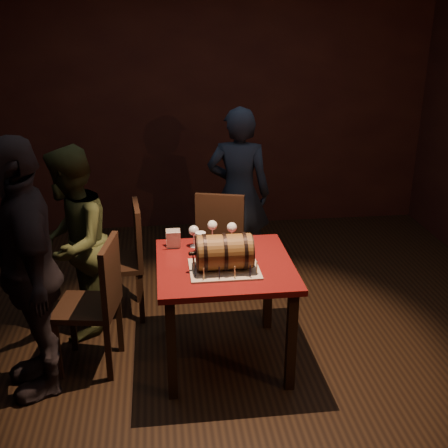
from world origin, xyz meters
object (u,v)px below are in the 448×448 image
object	(u,v)px
pub_table	(225,278)
wine_glass_left	(194,231)
pint_of_ale	(201,243)
chair_back	(222,237)
wine_glass_mid	(212,226)
person_back	(239,193)
person_left_rear	(73,244)
chair_left_rear	(126,254)
barrel_cake	(224,252)
chair_left_front	(98,298)
person_left_front	(28,269)
wine_glass_right	(232,228)

from	to	relation	value
pub_table	wine_glass_left	bearing A→B (deg)	122.46
pint_of_ale	chair_back	xyz separation A→B (m)	(0.24, 0.81, -0.30)
chair_back	wine_glass_mid	bearing A→B (deg)	-102.71
chair_back	person_back	bearing A→B (deg)	62.29
wine_glass_left	wine_glass_mid	world-z (taller)	same
person_back	person_left_rear	world-z (taller)	person_back
pub_table	chair_left_rear	bearing A→B (deg)	133.75
barrel_cake	chair_left_front	size ratio (longest dim) A/B	0.44
person_left_front	chair_back	bearing A→B (deg)	112.56
barrel_cake	person_back	xyz separation A→B (m)	(0.31, 1.48, -0.10)
chair_back	barrel_cake	bearing A→B (deg)	-95.84
wine_glass_left	wine_glass_right	world-z (taller)	same
pub_table	pint_of_ale	bearing A→B (deg)	128.23
pub_table	chair_left_rear	distance (m)	1.01
chair_left_front	person_left_rear	distance (m)	0.56
pint_of_ale	chair_left_rear	xyz separation A→B (m)	(-0.55, 0.54, -0.30)
pub_table	chair_left_front	xyz separation A→B (m)	(-0.85, 0.03, -0.12)
chair_left_front	chair_back	bearing A→B (deg)	45.47
wine_glass_mid	chair_back	xyz separation A→B (m)	(0.14, 0.62, -0.34)
pint_of_ale	person_back	xyz separation A→B (m)	(0.44, 1.19, -0.05)
chair_left_front	person_left_front	xyz separation A→B (m)	(-0.38, -0.16, 0.32)
wine_glass_mid	chair_left_rear	world-z (taller)	chair_left_rear
person_back	person_left_front	distance (m)	2.15
chair_left_front	person_left_rear	world-z (taller)	person_left_rear
wine_glass_right	person_back	distance (m)	1.08
wine_glass_mid	chair_back	size ratio (longest dim) A/B	0.17
barrel_cake	pint_of_ale	xyz separation A→B (m)	(-0.13, 0.29, -0.05)
barrel_cake	chair_left_rear	bearing A→B (deg)	129.22
pint_of_ale	chair_back	world-z (taller)	chair_back
wine_glass_left	chair_left_front	xyz separation A→B (m)	(-0.67, -0.26, -0.35)
chair_left_rear	chair_left_front	distance (m)	0.71
person_back	barrel_cake	bearing A→B (deg)	92.09
barrel_cake	chair_left_front	bearing A→B (deg)	170.72
pint_of_ale	person_left_rear	bearing A→B (deg)	160.12
person_back	pub_table	bearing A→B (deg)	91.85
wine_glass_right	person_left_rear	world-z (taller)	person_left_rear
pub_table	chair_back	world-z (taller)	chair_back
pint_of_ale	person_left_front	world-z (taller)	person_left_front
wine_glass_left	person_left_rear	size ratio (longest dim) A/B	0.11
wine_glass_right	person_back	size ratio (longest dim) A/B	0.10
wine_glass_left	person_back	bearing A→B (deg)	66.17
wine_glass_left	wine_glass_right	size ratio (longest dim) A/B	1.00
pub_table	chair_back	xyz separation A→B (m)	(0.10, 0.99, -0.12)
wine_glass_left	person_left_rear	xyz separation A→B (m)	(-0.87, 0.22, -0.15)
pint_of_ale	chair_left_front	bearing A→B (deg)	-167.85
person_back	person_left_rear	xyz separation A→B (m)	(-1.35, -0.86, -0.05)
wine_glass_mid	wine_glass_right	size ratio (longest dim) A/B	1.00
pint_of_ale	person_back	bearing A→B (deg)	69.71
barrel_cake	wine_glass_right	world-z (taller)	barrel_cake
person_left_rear	chair_back	bearing A→B (deg)	118.48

